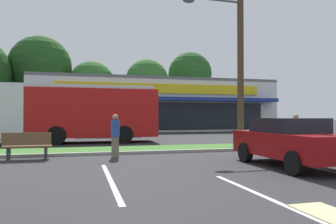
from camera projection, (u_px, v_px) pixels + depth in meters
name	position (u px, v px, depth m)	size (l,w,h in m)	color
grass_median	(140.00, 149.00, 14.28)	(56.00, 2.20, 0.12)	#427A2D
curb_lip	(145.00, 152.00, 13.10)	(56.00, 0.24, 0.12)	#99968C
parking_stripe_1	(110.00, 180.00, 7.71)	(0.12, 4.80, 0.01)	silver
parking_stripe_2	(272.00, 200.00, 5.84)	(0.12, 4.80, 0.01)	silver
storefront_building	(152.00, 106.00, 36.20)	(24.87, 11.91, 5.41)	silver
tree_mid_left	(40.00, 67.00, 43.09)	(8.11, 8.11, 12.17)	#473323
tree_mid	(92.00, 84.00, 44.10)	(6.26, 6.26, 9.01)	#473323
tree_mid_right	(147.00, 81.00, 44.21)	(5.84, 5.84, 9.29)	#473323
tree_right	(190.00, 74.00, 48.56)	(6.49, 6.49, 11.11)	#473323
utility_pole	(238.00, 39.00, 15.25)	(3.03, 2.40, 9.57)	#4C3826
city_bus	(40.00, 112.00, 18.02)	(12.98, 2.67, 3.25)	#B71414
bus_stop_bench	(27.00, 145.00, 11.34)	(1.60, 0.45, 0.95)	brown
car_0	(14.00, 127.00, 22.56)	(4.26, 1.91, 1.50)	navy
car_2	(292.00, 141.00, 9.75)	(1.97, 4.13, 1.45)	maroon
car_3	(109.00, 127.00, 24.26)	(4.59, 1.90, 1.42)	#515459
pedestrian_near_bench	(296.00, 134.00, 12.83)	(0.32, 0.32, 1.60)	black
pedestrian_by_pole	(115.00, 136.00, 11.90)	(0.32, 0.32, 1.59)	#726651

